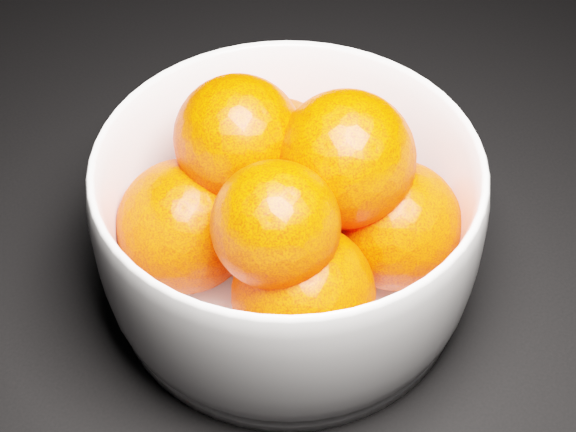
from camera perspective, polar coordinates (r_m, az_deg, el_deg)
bowl at (r=0.51m, az=0.00°, el=-0.45°), size 0.24×0.24×0.12m
orange_pile at (r=0.50m, az=0.05°, el=0.88°), size 0.20×0.20×0.14m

